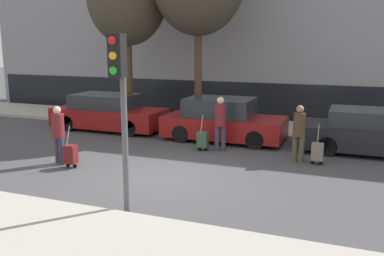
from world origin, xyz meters
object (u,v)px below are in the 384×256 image
trolley_center (203,140)px  traffic_light (120,88)px  parked_car_2 (375,133)px  pedestrian_center (220,120)px  parked_car_0 (108,113)px  trolley_right (317,152)px  pedestrian_left (58,132)px  pedestrian_right (299,130)px  parked_car_1 (223,121)px  trolley_left (71,154)px

trolley_center → traffic_light: traffic_light is taller
parked_car_2 → pedestrian_center: (-4.50, -1.42, 0.33)m
pedestrian_center → trolley_center: 0.82m
parked_car_0 → trolley_right: (8.05, -2.09, -0.29)m
trolley_right → traffic_light: traffic_light is taller
pedestrian_left → trolley_right: bearing=-139.3°
parked_car_2 → traffic_light: (-4.76, -6.90, 1.89)m
trolley_center → pedestrian_right: size_ratio=0.70×
pedestrian_center → trolley_center: size_ratio=1.49×
parked_car_1 → parked_car_2: 4.86m
trolley_left → pedestrian_center: pedestrian_center is taller
traffic_light → trolley_right: bearing=57.0°
parked_car_2 → pedestrian_left: 9.37m
parked_car_0 → pedestrian_center: bearing=-17.7°
pedestrian_right → trolley_right: bearing=179.9°
trolley_center → pedestrian_right: (2.96, -0.18, 0.56)m
pedestrian_left → parked_car_0: bearing=-54.3°
pedestrian_center → traffic_light: bearing=-113.2°
pedestrian_center → trolley_right: size_ratio=1.49×
pedestrian_left → pedestrian_center: size_ratio=0.96×
parked_car_2 → parked_car_0: bearing=178.8°
parked_car_1 → trolley_right: bearing=-30.0°
pedestrian_center → traffic_light: 5.70m
pedestrian_center → traffic_light: size_ratio=0.48×
pedestrian_left → trolley_center: (3.22, 2.84, -0.57)m
parked_car_0 → trolley_left: parked_car_0 is taller
trolley_right → trolley_left: bearing=-156.1°
parked_car_0 → traffic_light: size_ratio=1.23×
parked_car_0 → pedestrian_left: pedestrian_left is taller
traffic_light → parked_car_2: bearing=55.4°
parked_car_1 → trolley_left: size_ratio=3.53×
parked_car_1 → trolley_right: (3.35, -1.93, -0.32)m
parked_car_2 → pedestrian_left: size_ratio=2.69×
pedestrian_center → pedestrian_right: bearing=-29.0°
parked_car_2 → pedestrian_right: bearing=-138.9°
trolley_left → pedestrian_right: bearing=26.7°
trolley_center → parked_car_1: bearing=84.8°
parked_car_0 → trolley_center: (4.55, -1.81, -0.29)m
parked_car_2 → trolley_left: size_ratio=3.77×
parked_car_0 → pedestrian_left: size_ratio=2.64×
pedestrian_center → pedestrian_left: bearing=-161.4°
parked_car_2 → trolley_center: 5.27m
trolley_center → parked_car_0: bearing=158.3°
parked_car_1 → pedestrian_left: 5.63m
trolley_center → trolley_right: bearing=-4.5°
trolley_center → trolley_right: trolley_right is taller
parked_car_2 → pedestrian_right: size_ratio=2.71×
parked_car_0 → parked_car_2: size_ratio=0.98×
pedestrian_left → trolley_right: (6.73, 2.56, -0.57)m
parked_car_2 → trolley_left: (-7.72, -4.64, -0.26)m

